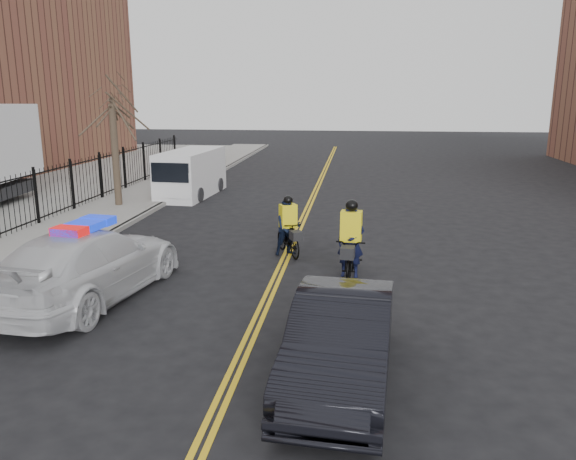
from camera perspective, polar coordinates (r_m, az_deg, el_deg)
The scene contains 12 objects.
ground at distance 12.31m, azimuth -2.51°, elevation -7.89°, with size 120.00×120.00×0.00m, color black.
center_line_left at distance 19.90m, azimuth 1.06°, elevation 0.58°, with size 0.10×60.00×0.01m, color gold.
center_line_right at distance 19.89m, azimuth 1.52°, elevation 0.57°, with size 0.10×60.00×0.01m, color gold.
sidewalk at distance 21.92m, azimuth -18.61°, elevation 1.27°, with size 3.00×60.00×0.15m, color gray.
curb at distance 21.32m, azimuth -14.97°, elevation 1.19°, with size 0.20×60.00×0.15m, color gray.
iron_fence at distance 22.44m, azimuth -22.26°, elevation 3.65°, with size 0.12×28.00×2.00m, color black, non-canonical shape.
street_tree at distance 23.34m, azimuth -17.37°, elevation 10.67°, with size 3.20×3.20×4.80m.
police_cruiser at distance 13.35m, azimuth -19.66°, elevation -3.26°, with size 2.97×5.82×1.78m.
dark_sedan at distance 9.13m, azimuth 5.42°, elevation -10.98°, with size 1.53×4.39×1.45m, color black.
cargo_van at distance 25.68m, azimuth -9.92°, elevation 5.61°, with size 2.13×4.99×2.05m.
cyclist_near at distance 14.20m, azimuth 6.37°, elevation -2.05°, with size 0.88×2.08×1.98m.
cyclist_far at distance 15.99m, azimuth 0.02°, elevation -0.19°, with size 1.23×1.74×1.74m.
Camera 1 is at (1.93, -11.28, 4.53)m, focal length 35.00 mm.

